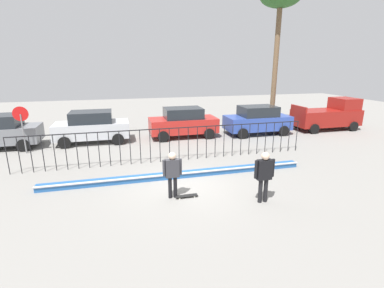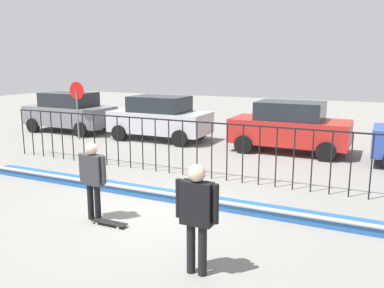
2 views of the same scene
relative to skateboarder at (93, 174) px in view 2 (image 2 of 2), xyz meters
The scene contains 10 objects.
ground_plane 1.45m from the skateboarder, 54.10° to the left, with size 60.00×60.00×0.00m, color gray.
bowl_coping_ledge 2.08m from the skateboarder, 71.17° to the left, with size 11.00×0.41×0.27m.
perimeter_fence 3.98m from the skateboarder, 81.26° to the left, with size 14.04×0.04×1.66m.
skateboarder is the anchor object (origin of this frame).
skateboard 1.07m from the skateboarder, 14.17° to the right, with size 0.80×0.20×0.07m.
camera_operator 3.13m from the skateboarder, 20.72° to the right, with size 0.73×0.27×1.81m.
parked_car_gray 11.82m from the skateboarder, 134.32° to the left, with size 4.30×2.12×1.90m.
parked_car_silver 9.11m from the skateboarder, 111.06° to the left, with size 4.30×2.12×1.90m.
parked_car_red 8.78m from the skateboarder, 74.71° to the left, with size 4.30×2.12×1.90m.
stop_sign 9.70m from the skateboarder, 132.75° to the left, with size 0.76×0.07×2.50m.
Camera 2 is at (4.80, -7.32, 3.33)m, focal length 37.69 mm.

